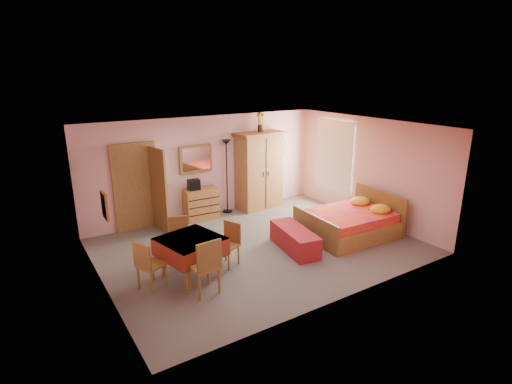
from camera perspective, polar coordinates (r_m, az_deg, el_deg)
floor at (r=8.80m, az=0.51°, el=-7.77°), size 6.50×6.50×0.00m
ceiling at (r=8.07m, az=0.56°, el=9.26°), size 6.50×6.50×0.00m
wall_back at (r=10.46m, az=-6.99°, el=3.65°), size 6.50×0.10×2.60m
wall_front at (r=6.51m, az=12.69°, el=-4.91°), size 6.50×0.10×2.60m
wall_left at (r=7.19m, az=-21.75°, el=-3.62°), size 0.10×5.00×2.60m
wall_right at (r=10.42m, az=15.69°, el=3.10°), size 0.10×5.00×2.60m
doorway at (r=9.86m, az=-16.83°, el=0.57°), size 1.06×0.12×2.15m
window at (r=11.17m, az=11.06°, el=5.10°), size 0.08×1.40×1.95m
picture_left at (r=6.51m, az=-20.80°, el=-1.88°), size 0.04×0.32×0.42m
picture_back at (r=11.57m, az=3.62°, el=6.28°), size 0.30×0.04×0.40m
chest_of_drawers at (r=10.34m, az=-7.81°, el=-1.70°), size 0.88×0.48×0.81m
wall_mirror at (r=10.22m, az=-8.57°, el=4.72°), size 0.89×0.09×0.70m
stereo at (r=10.12m, az=-8.87°, el=1.04°), size 0.29×0.22×0.27m
floor_lamp at (r=10.61m, az=-4.18°, el=2.18°), size 0.28×0.28×1.97m
wardrobe at (r=10.95m, az=0.48°, el=3.08°), size 1.40×0.80×2.12m
sunflower_vase at (r=10.78m, az=0.62°, el=9.97°), size 0.21×0.21×0.51m
bed at (r=9.45m, az=13.07°, el=-3.39°), size 2.11×1.70×0.94m
bench at (r=8.61m, az=5.53°, el=-6.73°), size 0.75×1.47×0.47m
dining_table at (r=7.57m, az=-9.25°, el=-9.16°), size 1.23×1.23×0.75m
chair_south at (r=6.95m, az=-7.49°, el=-10.33°), size 0.49×0.49×1.02m
chair_north at (r=8.22m, az=-10.98°, el=-6.66°), size 0.51×0.51×0.86m
chair_west at (r=7.29m, az=-14.74°, el=-9.93°), size 0.54×0.54×0.90m
chair_east at (r=7.84m, az=-4.18°, el=-7.58°), size 0.52×0.52×0.86m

